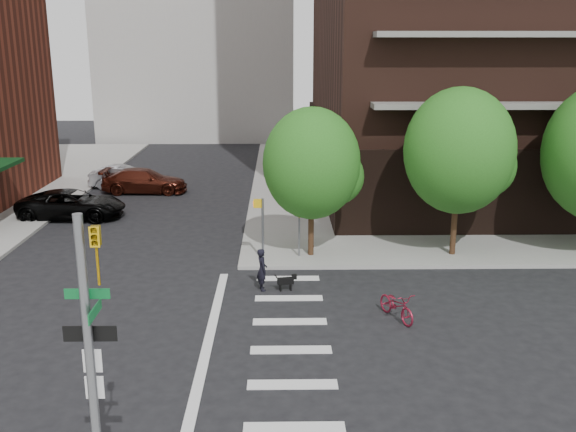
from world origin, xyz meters
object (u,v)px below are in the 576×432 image
object	(u,v)px
scooter	(397,305)
traffic_signal	(96,409)
parked_car_maroon	(145,181)
parked_car_silver	(124,176)
parked_car_black	(72,204)
dog_walker	(262,269)

from	to	relation	value
scooter	traffic_signal	bearing A→B (deg)	-149.75
parked_car_maroon	parked_car_silver	world-z (taller)	parked_car_maroon
parked_car_silver	scooter	distance (m)	24.62
parked_car_maroon	scooter	xyz separation A→B (m)	(12.00, -18.86, -0.25)
parked_car_black	parked_car_maroon	bearing A→B (deg)	-21.27
scooter	dog_walker	xyz separation A→B (m)	(-4.46, 2.69, 0.30)
traffic_signal	parked_car_black	size ratio (longest dim) A/B	1.12
dog_walker	parked_car_maroon	bearing A→B (deg)	10.32
parked_car_maroon	dog_walker	bearing A→B (deg)	-153.32
parked_car_silver	parked_car_maroon	bearing A→B (deg)	-139.54
parked_car_black	dog_walker	distance (m)	14.36
parked_car_maroon	dog_walker	size ratio (longest dim) A/B	3.24
traffic_signal	parked_car_black	bearing A→B (deg)	108.58
parked_car_black	parked_car_silver	size ratio (longest dim) A/B	1.29
scooter	dog_walker	world-z (taller)	dog_walker
parked_car_maroon	parked_car_silver	size ratio (longest dim) A/B	1.22
parked_car_silver	dog_walker	world-z (taller)	dog_walker
scooter	parked_car_black	bearing A→B (deg)	114.48
traffic_signal	dog_walker	xyz separation A→B (m)	(2.50, 12.35, -1.91)
parked_car_silver	dog_walker	bearing A→B (deg)	-157.64
parked_car_black	dog_walker	bearing A→B (deg)	-133.41
parked_car_silver	scooter	xyz separation A→B (m)	(13.65, -20.49, -0.20)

